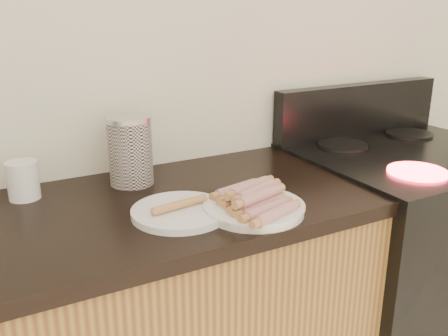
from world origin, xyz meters
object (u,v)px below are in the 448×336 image
stove (398,266)px  main_plate (254,209)px  side_plate (180,212)px  mug (23,180)px  canister (130,151)px

stove → main_plate: 0.90m
stove → side_plate: size_ratio=3.68×
stove → mug: bearing=170.3°
side_plate → mug: bearing=137.0°
side_plate → mug: 0.45m
side_plate → canister: bearing=96.4°
main_plate → canister: bearing=119.9°
side_plate → stove: bearing=5.6°
stove → main_plate: size_ratio=3.55×
stove → main_plate: bearing=-167.7°
side_plate → canister: canister is taller
mug → stove: bearing=-9.7°
side_plate → canister: size_ratio=1.22×
main_plate → side_plate: size_ratio=1.04×
stove → mug: size_ratio=8.67×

